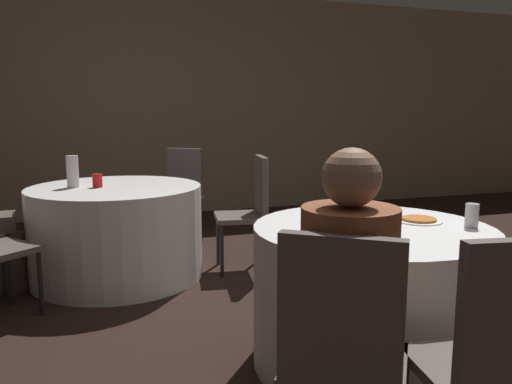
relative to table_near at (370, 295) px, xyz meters
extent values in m
plane|color=black|center=(0.19, 0.02, -0.37)|extent=(16.00, 16.00, 0.00)
cube|color=gray|center=(0.19, 4.29, 1.03)|extent=(16.00, 0.06, 2.80)
cylinder|color=white|center=(0.00, 0.00, 0.00)|extent=(1.22, 1.22, 0.73)
cylinder|color=white|center=(-1.19, 1.86, 0.00)|extent=(1.34, 1.34, 0.73)
cube|color=#59514C|center=(-0.15, -0.92, 0.08)|extent=(0.46, 0.46, 0.04)
cube|color=#59514C|center=(-0.55, -0.75, 0.08)|extent=(0.56, 0.56, 0.04)
cube|color=#59514C|center=(-0.66, -0.90, 0.34)|extent=(0.34, 0.26, 0.48)
cylinder|color=black|center=(-2.02, 1.93, -0.15)|extent=(0.03, 0.03, 0.43)
cylinder|color=black|center=(-1.98, 1.59, -0.15)|extent=(0.03, 0.03, 0.43)
cylinder|color=black|center=(-1.92, 1.46, -0.15)|extent=(0.03, 0.03, 0.43)
cylinder|color=black|center=(-1.70, 1.20, -0.15)|extent=(0.03, 0.03, 0.43)
cube|color=#59514C|center=(-0.58, 2.64, 0.08)|extent=(0.56, 0.56, 0.04)
cube|color=#59514C|center=(-0.47, 2.78, 0.34)|extent=(0.33, 0.27, 0.48)
cylinder|color=black|center=(-0.55, 2.40, -0.15)|extent=(0.03, 0.03, 0.43)
cylinder|color=black|center=(-0.82, 2.61, -0.15)|extent=(0.03, 0.03, 0.43)
cylinder|color=black|center=(-0.34, 2.67, -0.15)|extent=(0.03, 0.03, 0.43)
cylinder|color=black|center=(-0.61, 2.88, -0.15)|extent=(0.03, 0.03, 0.43)
cube|color=#59514C|center=(-0.21, 1.71, 0.08)|extent=(0.45, 0.45, 0.04)
cube|color=#59514C|center=(-0.03, 1.68, 0.34)|extent=(0.11, 0.38, 0.48)
cylinder|color=black|center=(-0.40, 1.57, -0.15)|extent=(0.03, 0.03, 0.43)
cylinder|color=black|center=(-0.35, 1.90, -0.15)|extent=(0.03, 0.03, 0.43)
cylinder|color=black|center=(-0.06, 1.52, -0.15)|extent=(0.03, 0.03, 0.43)
cylinder|color=black|center=(-0.01, 1.85, -0.15)|extent=(0.03, 0.03, 0.43)
cylinder|color=#4C4238|center=(-1.95, 1.77, -0.13)|extent=(0.24, 0.24, 0.47)
cube|color=#282828|center=(-0.49, -0.66, 0.15)|extent=(0.44, 0.44, 0.12)
cylinder|color=brown|center=(-0.55, -0.75, 0.37)|extent=(0.32, 0.32, 0.53)
sphere|color=#997056|center=(-0.55, -0.75, 0.73)|extent=(0.19, 0.19, 0.19)
cylinder|color=white|center=(0.30, 0.03, 0.37)|extent=(0.24, 0.24, 0.01)
cylinder|color=#BC6628|center=(0.30, 0.03, 0.38)|extent=(0.18, 0.18, 0.01)
cylinder|color=silver|center=(0.46, -0.17, 0.43)|extent=(0.07, 0.07, 0.12)
cylinder|color=red|center=(-0.15, 0.05, 0.43)|extent=(0.07, 0.07, 0.12)
cylinder|color=silver|center=(-0.06, -0.01, 0.42)|extent=(0.08, 0.08, 0.10)
cylinder|color=white|center=(-1.50, 1.90, 0.49)|extent=(0.09, 0.09, 0.25)
cylinder|color=red|center=(-1.32, 1.84, 0.42)|extent=(0.07, 0.07, 0.10)
camera|label=1|loc=(-1.34, -2.17, 0.94)|focal=35.00mm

